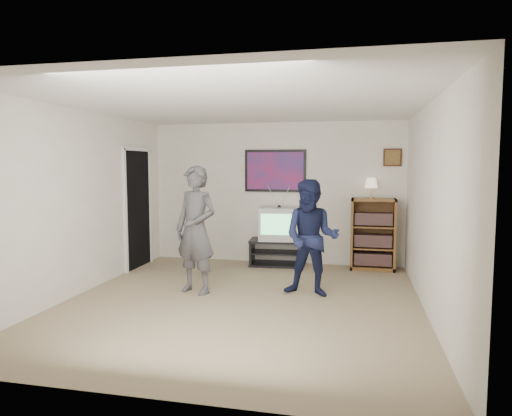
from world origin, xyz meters
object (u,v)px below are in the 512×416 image
at_px(person_tall, 196,230).
at_px(person_short, 311,238).
at_px(crt_television, 279,223).
at_px(bookshelf, 373,234).
at_px(media_stand, 276,252).

xyz_separation_m(person_tall, person_short, (1.56, 0.19, -0.09)).
height_order(person_tall, person_short, person_tall).
distance_m(crt_television, person_short, 1.87).
distance_m(crt_television, bookshelf, 1.59).
relative_size(person_tall, person_short, 1.11).
relative_size(bookshelf, person_tall, 0.69).
distance_m(person_tall, person_short, 1.57).
bearing_deg(bookshelf, person_short, -115.95).
bearing_deg(crt_television, media_stand, 174.67).
distance_m(media_stand, bookshelf, 1.68).
relative_size(media_stand, person_tall, 0.54).
bearing_deg(crt_television, person_tall, -118.87).
bearing_deg(bookshelf, crt_television, -178.20).
distance_m(media_stand, crt_television, 0.51).
distance_m(crt_television, person_tall, 2.09).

